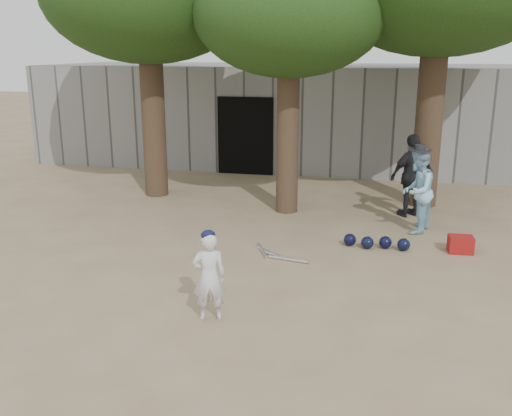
% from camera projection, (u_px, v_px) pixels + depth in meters
% --- Properties ---
extents(ground, '(70.00, 70.00, 0.00)m').
position_uv_depth(ground, '(205.00, 281.00, 8.93)').
color(ground, '#937C5E').
rests_on(ground, ground).
extents(boy_player, '(0.51, 0.42, 1.22)m').
position_uv_depth(boy_player, '(209.00, 277.00, 7.52)').
color(boy_player, silver).
rests_on(boy_player, ground).
extents(spectator_blue, '(0.84, 0.96, 1.67)m').
position_uv_depth(spectator_blue, '(417.00, 191.00, 11.09)').
color(spectator_blue, '#95CCE6').
rests_on(spectator_blue, ground).
extents(spectator_dark, '(1.11, 0.94, 1.78)m').
position_uv_depth(spectator_dark, '(412.00, 176.00, 12.16)').
color(spectator_dark, black).
rests_on(spectator_dark, ground).
extents(red_bag, '(0.44, 0.35, 0.30)m').
position_uv_depth(red_bag, '(461.00, 244.00, 10.14)').
color(red_bag, maroon).
rests_on(red_bag, ground).
extents(back_building, '(16.00, 5.24, 3.00)m').
position_uv_depth(back_building, '(300.00, 113.00, 18.24)').
color(back_building, gray).
rests_on(back_building, ground).
extents(helmet_row, '(1.19, 0.33, 0.23)m').
position_uv_depth(helmet_row, '(376.00, 242.00, 10.35)').
color(helmet_row, black).
rests_on(helmet_row, ground).
extents(bat_pile, '(1.06, 0.80, 0.06)m').
position_uv_depth(bat_pile, '(275.00, 255.00, 9.98)').
color(bat_pile, '#BAB9C0').
rests_on(bat_pile, ground).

